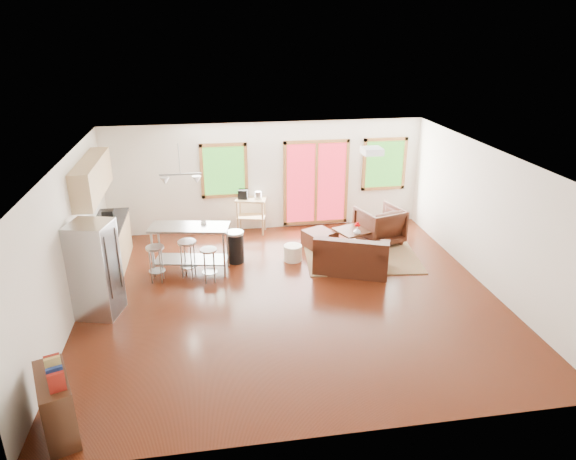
{
  "coord_description": "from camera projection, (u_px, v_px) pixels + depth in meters",
  "views": [
    {
      "loc": [
        -1.38,
        -8.23,
        4.67
      ],
      "look_at": [
        0.0,
        0.3,
        1.2
      ],
      "focal_mm": 32.0,
      "sensor_mm": 36.0,
      "label": 1
    }
  ],
  "objects": [
    {
      "name": "trash_can",
      "position": [
        235.0,
        247.0,
        10.74
      ],
      "size": [
        0.47,
        0.47,
        0.68
      ],
      "rotation": [
        0.0,
        0.0,
        0.34
      ],
      "color": "black",
      "rests_on": "floor"
    },
    {
      "name": "ceiling_flush",
      "position": [
        372.0,
        151.0,
        9.33
      ],
      "size": [
        0.35,
        0.35,
        0.12
      ],
      "primitive_type": "cube",
      "color": "white",
      "rests_on": "ceiling"
    },
    {
      "name": "bar_stool_b",
      "position": [
        187.0,
        250.0,
        10.02
      ],
      "size": [
        0.45,
        0.45,
        0.76
      ],
      "rotation": [
        0.0,
        0.0,
        -0.31
      ],
      "color": "#B7BABC",
      "rests_on": "floor"
    },
    {
      "name": "ottoman",
      "position": [
        318.0,
        239.0,
        11.51
      ],
      "size": [
        0.76,
        0.76,
        0.38
      ],
      "primitive_type": "cube",
      "rotation": [
        0.0,
        0.0,
        0.42
      ],
      "color": "black",
      "rests_on": "floor"
    },
    {
      "name": "floor",
      "position": [
        291.0,
        297.0,
        9.49
      ],
      "size": [
        7.5,
        7.0,
        0.02
      ],
      "primitive_type": "cube",
      "color": "black",
      "rests_on": "ground"
    },
    {
      "name": "refrigerator",
      "position": [
        96.0,
        270.0,
        8.62
      ],
      "size": [
        0.81,
        0.8,
        1.67
      ],
      "rotation": [
        0.0,
        0.0,
        -0.26
      ],
      "color": "#B7BABC",
      "rests_on": "floor"
    },
    {
      "name": "armchair",
      "position": [
        379.0,
        223.0,
        11.66
      ],
      "size": [
        1.11,
        1.07,
        0.93
      ],
      "primitive_type": "imported",
      "rotation": [
        0.0,
        0.0,
        3.43
      ],
      "color": "black",
      "rests_on": "floor"
    },
    {
      "name": "cup",
      "position": [
        204.0,
        223.0,
        10.2
      ],
      "size": [
        0.13,
        0.11,
        0.12
      ],
      "primitive_type": "imported",
      "rotation": [
        0.0,
        0.0,
        0.17
      ],
      "color": "white",
      "rests_on": "island"
    },
    {
      "name": "island",
      "position": [
        190.0,
        240.0,
        10.21
      ],
      "size": [
        1.64,
        0.9,
        0.98
      ],
      "rotation": [
        0.0,
        0.0,
        -0.19
      ],
      "color": "#B7BABC",
      "rests_on": "floor"
    },
    {
      "name": "cabinets",
      "position": [
        104.0,
        227.0,
        10.18
      ],
      "size": [
        0.64,
        2.24,
        2.3
      ],
      "color": "tan",
      "rests_on": "floor"
    },
    {
      "name": "back_wall",
      "position": [
        267.0,
        177.0,
        12.22
      ],
      "size": [
        7.5,
        0.02,
        2.6
      ],
      "primitive_type": "cube",
      "color": "silver",
      "rests_on": "ground"
    },
    {
      "name": "bookshelf",
      "position": [
        56.0,
        404.0,
        6.18
      ],
      "size": [
        0.64,
        0.97,
        1.07
      ],
      "rotation": [
        0.0,
        0.0,
        0.35
      ],
      "color": "black",
      "rests_on": "floor"
    },
    {
      "name": "loveseat",
      "position": [
        352.0,
        257.0,
        10.34
      ],
      "size": [
        1.68,
        1.32,
        0.78
      ],
      "rotation": [
        0.0,
        0.0,
        -0.38
      ],
      "color": "black",
      "rests_on": "floor"
    },
    {
      "name": "vase",
      "position": [
        357.0,
        230.0,
        11.16
      ],
      "size": [
        0.21,
        0.22,
        0.29
      ],
      "rotation": [
        0.0,
        0.0,
        -0.33
      ],
      "color": "silver",
      "rests_on": "coffee_table"
    },
    {
      "name": "pouf",
      "position": [
        293.0,
        253.0,
        10.87
      ],
      "size": [
        0.51,
        0.51,
        0.34
      ],
      "primitive_type": "cylinder",
      "rotation": [
        0.0,
        0.0,
        0.42
      ],
      "color": "white",
      "rests_on": "floor"
    },
    {
      "name": "bar_stool_c",
      "position": [
        209.0,
        257.0,
        9.84
      ],
      "size": [
        0.34,
        0.34,
        0.69
      ],
      "rotation": [
        0.0,
        0.0,
        0.06
      ],
      "color": "#B7BABC",
      "rests_on": "floor"
    },
    {
      "name": "window_right",
      "position": [
        384.0,
        164.0,
        12.53
      ],
      "size": [
        1.1,
        0.05,
        1.3
      ],
      "color": "#215016",
      "rests_on": "back_wall"
    },
    {
      "name": "bar_stool_a",
      "position": [
        156.0,
        256.0,
        9.84
      ],
      "size": [
        0.38,
        0.38,
        0.73
      ],
      "rotation": [
        0.0,
        0.0,
        -0.11
      ],
      "color": "#B7BABC",
      "rests_on": "floor"
    },
    {
      "name": "right_wall",
      "position": [
        489.0,
        219.0,
        9.56
      ],
      "size": [
        0.02,
        7.0,
        2.6
      ],
      "primitive_type": "cube",
      "color": "silver",
      "rests_on": "ground"
    },
    {
      "name": "kitchen_cart",
      "position": [
        250.0,
        203.0,
        12.15
      ],
      "size": [
        0.79,
        0.61,
        1.07
      ],
      "rotation": [
        0.0,
        0.0,
        -0.25
      ],
      "color": "tan",
      "rests_on": "floor"
    },
    {
      "name": "coffee_table",
      "position": [
        360.0,
        231.0,
        11.5
      ],
      "size": [
        1.25,
        0.99,
        0.43
      ],
      "rotation": [
        0.0,
        0.0,
        0.36
      ],
      "color": "black",
      "rests_on": "floor"
    },
    {
      "name": "front_wall",
      "position": [
        342.0,
        346.0,
        5.79
      ],
      "size": [
        7.5,
        0.02,
        2.6
      ],
      "primitive_type": "cube",
      "color": "silver",
      "rests_on": "ground"
    },
    {
      "name": "french_doors",
      "position": [
        316.0,
        183.0,
        12.42
      ],
      "size": [
        1.6,
        0.05,
        2.1
      ],
      "color": "#A61826",
      "rests_on": "back_wall"
    },
    {
      "name": "left_wall",
      "position": [
        66.0,
        245.0,
        8.44
      ],
      "size": [
        0.02,
        7.0,
        2.6
      ],
      "primitive_type": "cube",
      "color": "silver",
      "rests_on": "ground"
    },
    {
      "name": "rug",
      "position": [
        361.0,
        256.0,
        11.09
      ],
      "size": [
        2.57,
        2.08,
        0.02
      ],
      "primitive_type": "cube",
      "rotation": [
        0.0,
        0.0,
        -0.11
      ],
      "color": "#4C653D",
      "rests_on": "floor"
    },
    {
      "name": "window_left",
      "position": [
        224.0,
        171.0,
        11.95
      ],
      "size": [
        1.1,
        0.05,
        1.3
      ],
      "color": "#215016",
      "rests_on": "back_wall"
    },
    {
      "name": "pendant_light",
      "position": [
        181.0,
        179.0,
        9.87
      ],
      "size": [
        0.8,
        0.18,
        0.79
      ],
      "color": "gray",
      "rests_on": "ceiling"
    },
    {
      "name": "ceiling",
      "position": [
        291.0,
        158.0,
        8.51
      ],
      "size": [
        7.5,
        7.0,
        0.02
      ],
      "primitive_type": "cube",
      "color": "white",
      "rests_on": "ground"
    }
  ]
}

